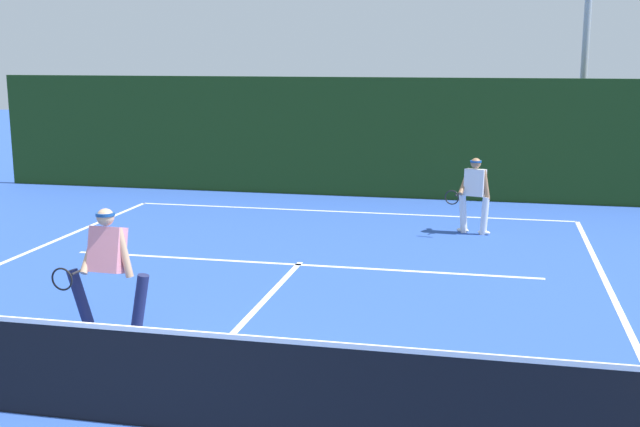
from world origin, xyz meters
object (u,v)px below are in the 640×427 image
tennis_ball (418,366)px  light_pole (586,33)px  player_far (474,193)px  player_near (107,266)px

tennis_ball → light_pole: light_pole is taller
player_far → light_pole: (2.52, 5.54, 3.26)m
player_far → light_pole: bearing=-98.3°
player_near → player_far: size_ratio=1.08×
player_far → tennis_ball: size_ratio=23.50×
player_far → light_pole: size_ratio=0.24×
player_near → tennis_ball: bearing=178.5°
player_near → player_far: player_near is taller
player_near → light_pole: 14.70m
tennis_ball → player_near: bearing=175.5°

